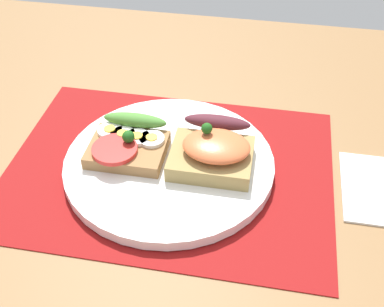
# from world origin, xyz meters

# --- Properties ---
(ground_plane) EXTENTS (1.20, 0.90, 0.03)m
(ground_plane) POSITION_xyz_m (0.00, 0.00, -0.02)
(ground_plane) COLOR olive
(placemat) EXTENTS (0.42, 0.31, 0.00)m
(placemat) POSITION_xyz_m (0.00, 0.00, 0.00)
(placemat) COLOR maroon
(placemat) RESTS_ON ground_plane
(plate) EXTENTS (0.27, 0.27, 0.01)m
(plate) POSITION_xyz_m (0.00, 0.00, 0.01)
(plate) COLOR white
(plate) RESTS_ON placemat
(sandwich_egg_tomato) EXTENTS (0.10, 0.10, 0.04)m
(sandwich_egg_tomato) POSITION_xyz_m (-0.06, 0.01, 0.03)
(sandwich_egg_tomato) COLOR #9D6F41
(sandwich_egg_tomato) RESTS_ON plate
(sandwich_salmon) EXTENTS (0.10, 0.10, 0.06)m
(sandwich_salmon) POSITION_xyz_m (0.06, 0.01, 0.04)
(sandwich_salmon) COLOR #A4894F
(sandwich_salmon) RESTS_ON plate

